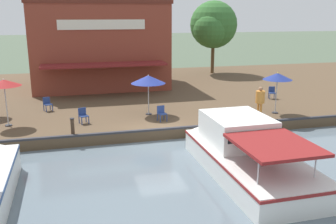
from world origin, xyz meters
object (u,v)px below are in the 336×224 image
patio_umbrella_near_quay_edge (148,79)px  person_at_quay_edge (260,98)px  motorboat_nearest_quay (240,150)px  patio_umbrella_mid_patio_right (278,77)px  cafe_chair_mid_patio (83,115)px  cafe_chair_back_row_seat (162,113)px  patio_umbrella_mid_patio_left (4,83)px  cafe_chair_beside_entrance (272,92)px  tree_upstream_bank (213,26)px  cafe_chair_under_first_umbrella (47,103)px  waterfront_restaurant (99,44)px  mooring_post (73,127)px

patio_umbrella_near_quay_edge → person_at_quay_edge: 6.54m
person_at_quay_edge → motorboat_nearest_quay: size_ratio=0.21×
patio_umbrella_mid_patio_right → cafe_chair_mid_patio: size_ratio=2.93×
patio_umbrella_mid_patio_right → patio_umbrella_near_quay_edge: (-1.60, -7.47, -0.12)m
cafe_chair_mid_patio → person_at_quay_edge: (1.38, 9.88, 0.68)m
cafe_chair_mid_patio → cafe_chair_back_row_seat: 4.31m
patio_umbrella_near_quay_edge → cafe_chair_mid_patio: (0.93, -3.84, -1.64)m
motorboat_nearest_quay → patio_umbrella_mid_patio_left: bearing=-124.8°
cafe_chair_beside_entrance → motorboat_nearest_quay: (9.59, -6.89, -0.23)m
patio_umbrella_mid_patio_right → tree_upstream_bank: size_ratio=0.35×
cafe_chair_under_first_umbrella → cafe_chair_beside_entrance: same height
cafe_chair_beside_entrance → patio_umbrella_mid_patio_right: bearing=-26.7°
cafe_chair_back_row_seat → motorboat_nearest_quay: 6.32m
patio_umbrella_mid_patio_left → cafe_chair_back_row_seat: (1.08, 8.20, -1.86)m
cafe_chair_under_first_umbrella → motorboat_nearest_quay: 12.94m
motorboat_nearest_quay → cafe_chair_under_first_umbrella: bearing=-140.0°
patio_umbrella_near_quay_edge → tree_upstream_bank: bearing=146.5°
cafe_chair_back_row_seat → patio_umbrella_mid_patio_right: bearing=89.4°
cafe_chair_beside_entrance → tree_upstream_bank: (-11.97, -0.01, 4.19)m
cafe_chair_mid_patio → tree_upstream_bank: size_ratio=0.12×
patio_umbrella_mid_patio_right → motorboat_nearest_quay: patio_umbrella_mid_patio_right is taller
cafe_chair_beside_entrance → person_at_quay_edge: size_ratio=0.47×
waterfront_restaurant → mooring_post: 13.89m
patio_umbrella_mid_patio_left → patio_umbrella_mid_patio_right: bearing=85.7°
patio_umbrella_near_quay_edge → cafe_chair_under_first_umbrella: size_ratio=2.82×
cafe_chair_mid_patio → mooring_post: 2.12m
cafe_chair_beside_entrance → person_at_quay_edge: person_at_quay_edge is taller
waterfront_restaurant → patio_umbrella_mid_patio_right: bearing=38.3°
waterfront_restaurant → cafe_chair_mid_patio: (11.31, -1.84, -2.95)m
patio_umbrella_near_quay_edge → cafe_chair_back_row_seat: size_ratio=2.82×
patio_umbrella_mid_patio_left → person_at_quay_edge: bearing=82.3°
cafe_chair_under_first_umbrella → person_at_quay_edge: (4.70, 11.92, 0.68)m
motorboat_nearest_quay → mooring_post: (-4.55, -6.85, 0.21)m
patio_umbrella_mid_patio_left → motorboat_nearest_quay: (7.07, 10.19, -2.09)m
waterfront_restaurant → patio_umbrella_mid_patio_left: 12.31m
waterfront_restaurant → person_at_quay_edge: size_ratio=5.84×
patio_umbrella_near_quay_edge → cafe_chair_back_row_seat: 2.28m
cafe_chair_beside_entrance → patio_umbrella_mid_patio_left: bearing=-81.6°
waterfront_restaurant → patio_umbrella_mid_patio_right: 15.32m
cafe_chair_mid_patio → cafe_chair_beside_entrance: size_ratio=1.00×
tree_upstream_bank → mooring_post: bearing=-38.9°
cafe_chair_mid_patio → motorboat_nearest_quay: bearing=43.6°
waterfront_restaurant → cafe_chair_back_row_seat: (11.91, 2.43, -2.95)m
cafe_chair_mid_patio → motorboat_nearest_quay: motorboat_nearest_quay is taller
cafe_chair_under_first_umbrella → cafe_chair_back_row_seat: same height
patio_umbrella_mid_patio_right → waterfront_restaurant: bearing=-141.7°
patio_umbrella_near_quay_edge → cafe_chair_under_first_umbrella: 6.56m
motorboat_nearest_quay → tree_upstream_bank: bearing=162.3°
patio_umbrella_near_quay_edge → waterfront_restaurant: bearing=-169.1°
cafe_chair_mid_patio → cafe_chair_beside_entrance: (-3.01, 13.15, 0.00)m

